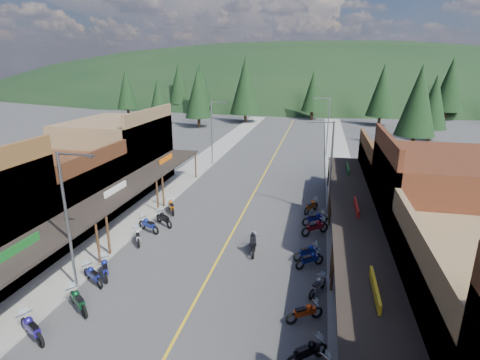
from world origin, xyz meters
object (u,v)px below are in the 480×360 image
Objects in this scene: shop_west_2 at (58,194)px; bike_east_10 at (315,218)px; shop_east_3 at (407,181)px; bike_east_5 at (305,311)px; pine_8 at (159,102)px; bike_west_8 at (149,224)px; rider_on_bike at (253,244)px; bike_west_3 at (32,327)px; pine_0 at (126,89)px; pine_5 at (450,84)px; streetlight_3 at (327,124)px; bike_west_7 at (138,236)px; pine_1 at (200,85)px; pine_2 at (246,85)px; streetlight_0 at (69,216)px; bike_west_4 at (78,300)px; bike_east_7 at (310,259)px; bike_east_4 at (307,351)px; shop_west_3 at (119,154)px; pedestrian_east_b at (336,179)px; bike_west_6 at (105,268)px; streetlight_2 at (329,165)px; pedestrian_east_a at (338,265)px; streetlight_1 at (213,130)px; bike_east_8 at (308,251)px; bike_east_6 at (318,285)px; pine_9 at (434,102)px; bike_west_9 at (164,218)px; bike_east_11 at (311,206)px; bike_west_10 at (171,206)px; pine_3 at (313,91)px; bike_west_5 at (93,274)px; shop_east_2 at (441,210)px; bike_east_9 at (315,226)px; pine_11 at (419,100)px.

shop_west_2 is 20.36m from bike_east_10.
bike_east_5 is (-7.90, -17.56, -1.97)m from shop_east_3.
bike_west_8 is (15.72, -38.21, -5.34)m from pine_8.
bike_west_3 is at bearing -138.13° from rider_on_bike.
pine_5 is at bearing 7.70° from pine_0.
bike_west_7 is at bearing -113.60° from streetlight_3.
pine_2 reaches higher than pine_1.
streetlight_0 reaches higher than bike_west_4.
pine_0 reaches higher than bike_east_7.
bike_west_4 is (18.36, -77.87, -6.60)m from pine_1.
bike_west_4 reaches higher than bike_east_7.
bike_east_4 is (28.07, -49.00, -5.37)m from pine_8.
pedestrian_east_b is (21.76, 4.43, -2.59)m from shop_west_3.
bike_west_6 is (17.93, -74.62, -6.63)m from pine_1.
streetlight_2 is at bearing -71.27° from pine_2.
rider_on_bike is at bearing -96.63° from pedestrian_east_a.
shop_west_2 is 5.11× the size of bike_east_4.
streetlight_1 is 25.63m from bike_east_8.
shop_east_3 is 5.76× the size of bike_east_6.
pine_1 is at bearing 169.77° from bike_east_5.
bike_west_4 is at bearing -119.28° from pine_9.
bike_east_6 is (13.40, -25.73, -3.92)m from streetlight_1.
pine_9 reaches higher than pedestrian_east_b.
streetlight_0 is 4.18m from bike_west_6.
bike_east_6 is at bearing -62.49° from streetlight_1.
pedestrian_east_a is at bearing -9.69° from shop_west_2.
shop_east_3 reaches higher than bike_west_9.
streetlight_3 reaches higher than bike_east_11.
pine_0 is 4.93× the size of bike_west_10.
pine_9 is 5.71× the size of bike_east_6.
streetlight_1 reaches higher than bike_east_11.
streetlight_1 reaches higher than bike_east_5.
bike_east_10 is at bearing -88.00° from pine_3.
pine_1 is (-30.95, 40.00, 2.78)m from streetlight_3.
shop_east_3 is at bearing -19.09° from bike_west_5.
streetlight_1 and streetlight_2 have the same top height.
shop_east_2 is 5.11× the size of bike_west_6.
pine_3 is (-2.95, 58.00, 2.02)m from streetlight_2.
shop_east_3 is 10.74m from bike_east_9.
pine_9 reaches higher than streetlight_3.
rider_on_bike is at bearing -11.91° from bike_west_3.
bike_west_6 is 9.48m from rider_on_bike.
bike_west_8 is 1.43× the size of pedestrian_east_b.
bike_east_8 is 1.32× the size of pedestrian_east_b.
pine_8 is 0.81× the size of pine_11.
shop_east_3 reaches higher than bike_east_10.
bike_west_8 is 1.03× the size of bike_east_11.
bike_east_4 is at bearing -29.00° from bike_east_10.
bike_east_6 is at bearing 9.62° from streetlight_0.
bike_east_10 is (0.18, 6.68, 0.04)m from bike_east_7.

